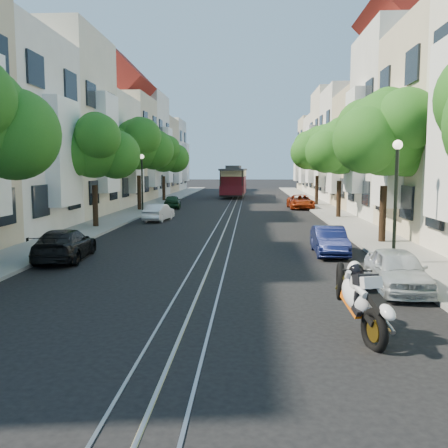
# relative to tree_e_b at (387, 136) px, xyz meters

# --- Properties ---
(ground) EXTENTS (200.00, 200.00, 0.00)m
(ground) POSITION_rel_tree_e_b_xyz_m (-7.26, 19.02, -4.73)
(ground) COLOR black
(ground) RESTS_ON ground
(sidewalk_east) EXTENTS (2.50, 80.00, 0.12)m
(sidewalk_east) POSITION_rel_tree_e_b_xyz_m (-0.01, 19.02, -4.67)
(sidewalk_east) COLOR gray
(sidewalk_east) RESTS_ON ground
(sidewalk_west) EXTENTS (2.50, 80.00, 0.12)m
(sidewalk_west) POSITION_rel_tree_e_b_xyz_m (-14.51, 19.02, -4.67)
(sidewalk_west) COLOR gray
(sidewalk_west) RESTS_ON ground
(rail_left) EXTENTS (0.06, 80.00, 0.02)m
(rail_left) POSITION_rel_tree_e_b_xyz_m (-7.81, 19.02, -4.72)
(rail_left) COLOR gray
(rail_left) RESTS_ON ground
(rail_slot) EXTENTS (0.06, 80.00, 0.02)m
(rail_slot) POSITION_rel_tree_e_b_xyz_m (-7.26, 19.02, -4.72)
(rail_slot) COLOR gray
(rail_slot) RESTS_ON ground
(rail_right) EXTENTS (0.06, 80.00, 0.02)m
(rail_right) POSITION_rel_tree_e_b_xyz_m (-6.71, 19.02, -4.72)
(rail_right) COLOR gray
(rail_right) RESTS_ON ground
(lane_line) EXTENTS (0.08, 80.00, 0.01)m
(lane_line) POSITION_rel_tree_e_b_xyz_m (-7.26, 19.02, -4.73)
(lane_line) COLOR tan
(lane_line) RESTS_ON ground
(townhouses_east) EXTENTS (7.75, 72.00, 12.00)m
(townhouses_east) POSITION_rel_tree_e_b_xyz_m (4.61, 18.94, 0.45)
(townhouses_east) COLOR beige
(townhouses_east) RESTS_ON ground
(townhouses_west) EXTENTS (7.75, 72.00, 11.76)m
(townhouses_west) POSITION_rel_tree_e_b_xyz_m (-19.13, 18.94, 0.35)
(townhouses_west) COLOR silver
(townhouses_west) RESTS_ON ground
(tree_e_b) EXTENTS (4.93, 4.08, 6.68)m
(tree_e_b) POSITION_rel_tree_e_b_xyz_m (0.00, 0.00, 0.00)
(tree_e_b) COLOR black
(tree_e_b) RESTS_ON ground
(tree_e_c) EXTENTS (4.84, 3.99, 6.52)m
(tree_e_c) POSITION_rel_tree_e_b_xyz_m (-0.00, 11.00, -0.13)
(tree_e_c) COLOR black
(tree_e_c) RESTS_ON ground
(tree_e_d) EXTENTS (5.01, 4.16, 6.85)m
(tree_e_d) POSITION_rel_tree_e_b_xyz_m (0.00, 22.00, 0.13)
(tree_e_d) COLOR black
(tree_e_d) RESTS_ON ground
(tree_w_b) EXTENTS (4.72, 3.87, 6.27)m
(tree_w_b) POSITION_rel_tree_e_b_xyz_m (-14.40, 5.00, -0.34)
(tree_w_b) COLOR black
(tree_w_b) RESTS_ON ground
(tree_w_c) EXTENTS (5.13, 4.28, 7.09)m
(tree_w_c) POSITION_rel_tree_e_b_xyz_m (-14.40, 16.00, 0.34)
(tree_w_c) COLOR black
(tree_w_c) RESTS_ON ground
(tree_w_d) EXTENTS (4.84, 3.99, 6.52)m
(tree_w_d) POSITION_rel_tree_e_b_xyz_m (-14.40, 27.00, -0.13)
(tree_w_d) COLOR black
(tree_w_d) RESTS_ON ground
(lamp_east) EXTENTS (0.32, 0.32, 4.16)m
(lamp_east) POSITION_rel_tree_e_b_xyz_m (-0.96, -4.98, -1.89)
(lamp_east) COLOR black
(lamp_east) RESTS_ON ground
(lamp_west) EXTENTS (0.32, 0.32, 4.16)m
(lamp_west) POSITION_rel_tree_e_b_xyz_m (-13.56, 13.02, -1.89)
(lamp_west) COLOR black
(lamp_west) RESTS_ON ground
(sportbike_rider) EXTENTS (0.81, 2.23, 1.56)m
(sportbike_rider) POSITION_rel_tree_e_b_xyz_m (-3.72, -12.40, -3.88)
(sportbike_rider) COLOR black
(sportbike_rider) RESTS_ON ground
(cable_car) EXTENTS (2.95, 8.56, 3.26)m
(cable_car) POSITION_rel_tree_e_b_xyz_m (-7.76, 34.12, -2.81)
(cable_car) COLOR black
(cable_car) RESTS_ON ground
(parked_car_e_near) EXTENTS (1.48, 3.43, 1.15)m
(parked_car_e_near) POSITION_rel_tree_e_b_xyz_m (-1.85, -8.48, -4.16)
(parked_car_e_near) COLOR #B0B8BC
(parked_car_e_near) RESTS_ON ground
(parked_car_e_mid) EXTENTS (1.18, 3.31, 1.09)m
(parked_car_e_mid) POSITION_rel_tree_e_b_xyz_m (-2.81, -2.82, -4.19)
(parked_car_e_mid) COLOR #0B1138
(parked_car_e_mid) RESTS_ON ground
(parked_car_e_far) EXTENTS (2.06, 4.21, 1.15)m
(parked_car_e_far) POSITION_rel_tree_e_b_xyz_m (-1.78, 18.78, -4.16)
(parked_car_e_far) COLOR maroon
(parked_car_e_far) RESTS_ON ground
(parked_car_w_near) EXTENTS (1.92, 4.06, 1.14)m
(parked_car_w_near) POSITION_rel_tree_e_b_xyz_m (-12.62, -4.51, -4.16)
(parked_car_w_near) COLOR black
(parked_car_w_near) RESTS_ON ground
(parked_car_w_mid) EXTENTS (1.56, 3.38, 1.07)m
(parked_car_w_mid) POSITION_rel_tree_e_b_xyz_m (-11.66, 9.00, -4.20)
(parked_car_w_mid) COLOR white
(parked_car_w_mid) RESTS_ON ground
(parked_car_w_far) EXTENTS (1.61, 3.35, 1.10)m
(parked_car_w_far) POSITION_rel_tree_e_b_xyz_m (-12.28, 18.52, -4.18)
(parked_car_w_far) COLOR #15361C
(parked_car_w_far) RESTS_ON ground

